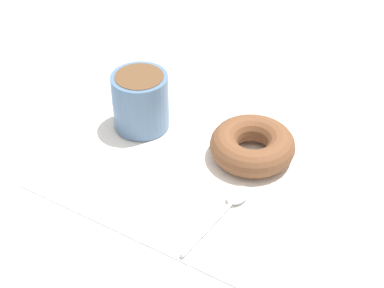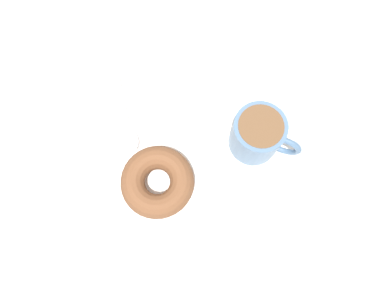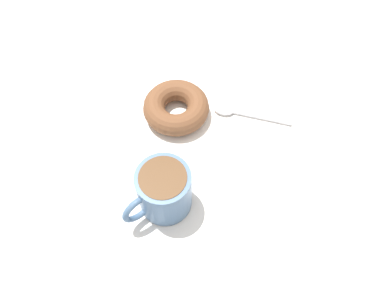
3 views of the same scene
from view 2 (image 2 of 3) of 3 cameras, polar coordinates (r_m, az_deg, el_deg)
ground_plane at (r=61.49cm, az=-2.23°, el=-0.96°), size 120.00×120.00×2.00cm
napkin at (r=60.37cm, az=0.00°, el=-0.57°), size 32.94×32.94×0.30cm
coffee_cup at (r=57.31cm, az=10.02°, el=1.37°), size 8.96×9.41×8.12cm
donut at (r=57.30cm, az=-5.29°, el=-5.74°), size 11.27×11.27×3.72cm
spoon at (r=61.55cm, az=-9.57°, el=2.17°), size 13.69×2.79×0.90cm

